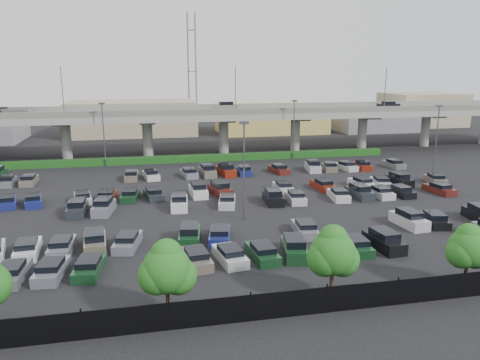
{
  "coord_description": "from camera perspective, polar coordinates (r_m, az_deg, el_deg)",
  "views": [
    {
      "loc": [
        -10.13,
        -53.64,
        15.23
      ],
      "look_at": [
        1.61,
        1.51,
        2.0
      ],
      "focal_mm": 35.0,
      "sensor_mm": 36.0,
      "label": 1
    }
  ],
  "objects": [
    {
      "name": "ground",
      "position": [
        56.67,
        -1.28,
        -2.39
      ],
      "size": [
        280.0,
        280.0,
        0.0
      ],
      "primitive_type": "plane",
      "color": "black"
    },
    {
      "name": "overpass",
      "position": [
        86.64,
        -5.44,
        7.68
      ],
      "size": [
        150.0,
        13.0,
        15.8
      ],
      "color": "gray",
      "rests_on": "ground"
    },
    {
      "name": "hedge",
      "position": [
        80.64,
        -4.61,
        2.67
      ],
      "size": [
        66.0,
        1.6,
        1.1
      ],
      "primitive_type": "cube",
      "color": "#124014",
      "rests_on": "ground"
    },
    {
      "name": "fence",
      "position": [
        31.05,
        8.64,
        -14.43
      ],
      "size": [
        70.0,
        0.1,
        2.0
      ],
      "color": "black",
      "rests_on": "ground"
    },
    {
      "name": "tree_row",
      "position": [
        31.46,
        9.16,
        -8.83
      ],
      "size": [
        65.07,
        3.66,
        5.94
      ],
      "color": "#332316",
      "rests_on": "ground"
    },
    {
      "name": "parked_cars",
      "position": [
        52.76,
        -2.58,
        -2.89
      ],
      "size": [
        62.99,
        41.61,
        1.67
      ],
      "color": "slate",
      "rests_on": "ground"
    },
    {
      "name": "light_poles",
      "position": [
        56.68,
        -5.8,
        4.01
      ],
      "size": [
        66.9,
        48.38,
        10.3
      ],
      "color": "#46474B",
      "rests_on": "ground"
    },
    {
      "name": "distant_buildings",
      "position": [
        118.19,
        -0.99,
        7.63
      ],
      "size": [
        138.0,
        24.0,
        9.0
      ],
      "color": "slate",
      "rests_on": "ground"
    },
    {
      "name": "comm_tower",
      "position": [
        128.42,
        -5.86,
        13.31
      ],
      "size": [
        2.4,
        2.4,
        30.0
      ],
      "color": "#46474B",
      "rests_on": "ground"
    }
  ]
}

